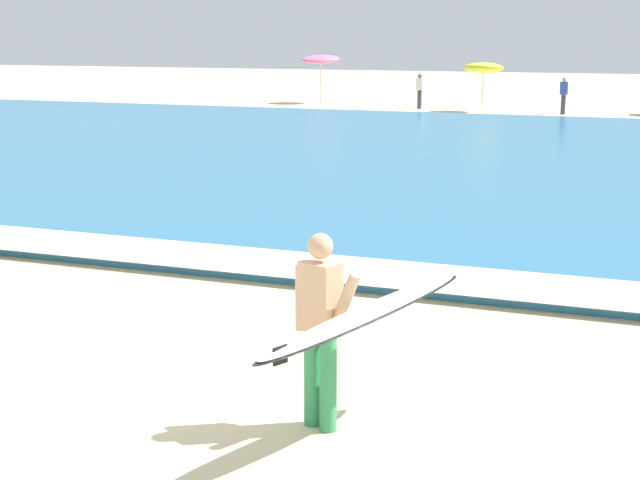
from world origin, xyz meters
name	(u,v)px	position (x,y,z in m)	size (l,w,h in m)	color
ground_plane	(136,386)	(0.00, 0.00, 0.00)	(160.00, 160.00, 0.00)	beige
sea	(505,160)	(0.00, 18.13, 0.07)	(120.00, 28.00, 0.14)	teal
surf_foam	(317,266)	(0.00, 4.73, 0.15)	(120.00, 1.52, 0.01)	white
surfer_with_board	(340,319)	(2.25, -0.35, 1.03)	(1.33, 2.42, 1.73)	#338E56
beach_umbrella_0	(321,59)	(-12.97, 37.42, 2.13)	(1.87, 1.90, 2.41)	beige
beach_umbrella_1	(484,68)	(-4.34, 34.98, 1.90)	(1.73, 1.76, 2.20)	beige
beachgoer_near_row_left	(564,94)	(-0.82, 34.80, 0.84)	(0.32, 0.20, 1.58)	#383842
beachgoer_near_row_mid	(420,90)	(-7.40, 35.65, 0.84)	(0.32, 0.20, 1.58)	#383842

